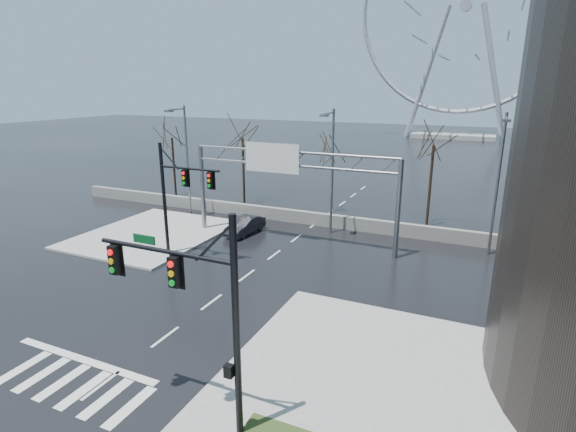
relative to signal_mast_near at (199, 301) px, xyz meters
The scene contains 17 objects.
ground 8.15m from the signal_mast_near, 141.85° to the left, with size 260.00×260.00×0.00m, color black.
sidewalk_right_ext 9.12m from the signal_mast_near, 51.18° to the left, with size 12.00×10.00×0.15m, color gray.
sidewalk_far 23.25m from the signal_mast_near, 135.18° to the left, with size 10.00×12.00×0.15m, color gray.
barrier_wall 24.96m from the signal_mast_near, 102.07° to the left, with size 52.00×0.50×1.10m, color slate.
signal_mast_near is the anchor object (origin of this frame).
signal_mast_far 17.03m from the signal_mast_near, 130.26° to the left, with size 4.72×0.41×8.00m.
sign_gantry 19.79m from the signal_mast_near, 106.19° to the left, with size 16.36×0.40×7.60m.
streetlight_left 28.07m from the signal_mast_near, 127.67° to the left, with size 0.50×2.55×10.00m.
streetlight_mid 22.44m from the signal_mast_near, 98.05° to the left, with size 0.50×2.55×10.00m.
streetlight_right 23.92m from the signal_mast_near, 68.25° to the left, with size 0.50×2.55×10.00m.
tree_far_left 36.36m from the signal_mast_near, 129.53° to the left, with size 3.50×3.50×7.00m.
tree_left 30.98m from the signal_mast_near, 117.18° to the left, with size 3.75×3.75×7.50m.
tree_center 29.00m from the signal_mast_near, 100.21° to the left, with size 3.25×3.25×6.50m.
tree_right 27.84m from the signal_mast_near, 82.02° to the left, with size 3.90×3.90×7.80m.
tree_far_right 30.45m from the signal_mast_near, 67.07° to the left, with size 3.40×3.40×6.80m.
ferris_wheel 101.29m from the signal_mast_near, 90.08° to the left, with size 45.00×6.00×50.91m.
car 21.98m from the signal_mast_near, 115.92° to the left, with size 1.45×4.15×1.37m, color black.
Camera 1 is at (13.32, -15.03, 11.69)m, focal length 28.00 mm.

